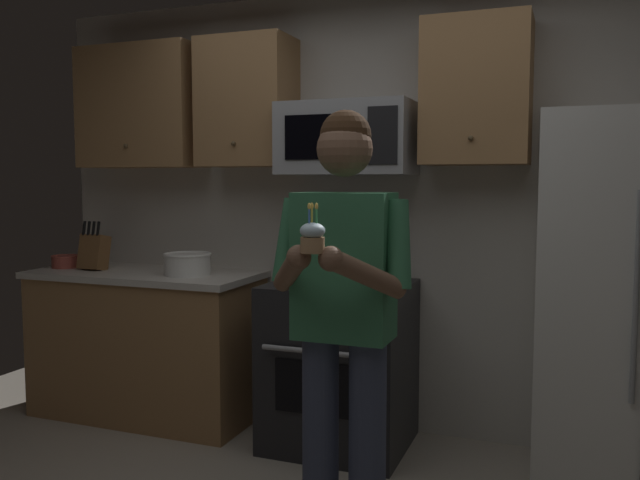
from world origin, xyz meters
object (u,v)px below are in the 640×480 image
(microwave, at_px, (347,139))
(bowl_small_colored, at_px, (65,261))
(oven_range, at_px, (340,364))
(cupcake, at_px, (313,237))
(person, at_px, (343,305))
(knife_block, at_px, (94,252))
(bowl_large_white, at_px, (188,263))
(refrigerator, at_px, (640,306))

(microwave, height_order, bowl_small_colored, microwave)
(oven_range, xyz_separation_m, cupcake, (0.36, -1.31, 0.83))
(cupcake, bearing_deg, person, 90.00)
(microwave, distance_m, person, 1.36)
(oven_range, bearing_deg, knife_block, -178.98)
(microwave, xyz_separation_m, person, (0.36, -1.10, -0.72))
(microwave, distance_m, bowl_large_white, 1.22)
(oven_range, xyz_separation_m, bowl_small_colored, (-1.89, -0.02, 0.50))
(refrigerator, bearing_deg, cupcake, -132.11)
(microwave, distance_m, knife_block, 1.79)
(oven_range, xyz_separation_m, bowl_large_white, (-0.96, -0.03, 0.53))
(knife_block, relative_size, person, 0.18)
(oven_range, relative_size, person, 0.53)
(person, bearing_deg, oven_range, 109.98)
(refrigerator, relative_size, bowl_small_colored, 10.29)
(bowl_large_white, bearing_deg, refrigerator, -0.33)
(refrigerator, relative_size, bowl_large_white, 6.25)
(bowl_large_white, bearing_deg, bowl_small_colored, 179.78)
(knife_block, distance_m, bowl_small_colored, 0.25)
(microwave, height_order, bowl_large_white, microwave)
(microwave, bearing_deg, refrigerator, -6.03)
(microwave, xyz_separation_m, bowl_small_colored, (-1.89, -0.14, -0.76))
(knife_block, bearing_deg, person, -25.30)
(microwave, relative_size, cupcake, 4.26)
(oven_range, distance_m, knife_block, 1.75)
(knife_block, xyz_separation_m, person, (2.01, -0.95, -0.04))
(oven_range, relative_size, microwave, 1.26)
(refrigerator, xyz_separation_m, knife_block, (-3.15, 0.01, 0.13))
(knife_block, bearing_deg, oven_range, 1.02)
(bowl_small_colored, distance_m, cupcake, 2.61)
(knife_block, bearing_deg, bowl_small_colored, 178.16)
(microwave, bearing_deg, bowl_large_white, -171.45)
(microwave, relative_size, refrigerator, 0.41)
(bowl_large_white, distance_m, cupcake, 1.86)
(microwave, relative_size, knife_block, 2.31)
(microwave, bearing_deg, bowl_small_colored, -175.73)
(refrigerator, bearing_deg, microwave, 173.97)
(oven_range, xyz_separation_m, microwave, (0.00, 0.12, 1.26))
(knife_block, xyz_separation_m, bowl_large_white, (0.69, 0.00, -0.04))
(bowl_small_colored, relative_size, cupcake, 1.01)
(cupcake, bearing_deg, knife_block, 147.52)
(refrigerator, bearing_deg, bowl_large_white, 179.67)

